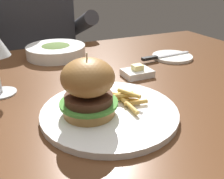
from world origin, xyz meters
The scene contains 9 objects.
dining_table centered at (0.00, 0.00, 0.66)m, with size 1.34×0.93×0.74m.
main_plate centered at (-0.07, -0.15, 0.75)m, with size 0.30×0.30×0.01m, color white.
burger_sandwich centered at (-0.12, -0.15, 0.81)m, with size 0.12×0.12×0.13m.
fries_pile centered at (-0.03, -0.14, 0.77)m, with size 0.10×0.11×0.03m.
bread_plate centered at (0.30, 0.12, 0.74)m, with size 0.14×0.14×0.01m, color white.
table_knife centered at (0.25, 0.11, 0.75)m, with size 0.20×0.03×0.01m.
butter_dish centered at (0.10, 0.02, 0.75)m, with size 0.09×0.06×0.04m.
soup_bowl centered at (-0.07, 0.31, 0.76)m, with size 0.21×0.21×0.05m.
diner_person centered at (-0.08, 0.74, 0.56)m, with size 0.51×0.36×1.18m.
Camera 1 is at (-0.26, -0.58, 1.02)m, focal length 40.00 mm.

